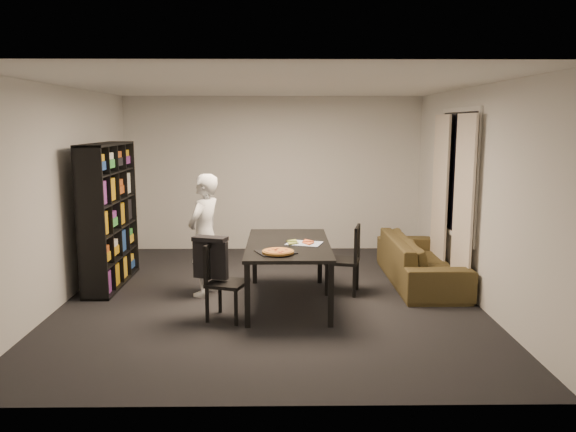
{
  "coord_description": "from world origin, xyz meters",
  "views": [
    {
      "loc": [
        0.13,
        -6.78,
        2.16
      ],
      "look_at": [
        0.22,
        -0.11,
        1.05
      ],
      "focal_mm": 35.0,
      "sensor_mm": 36.0,
      "label": 1
    }
  ],
  "objects_px": {
    "chair_left": "(220,276)",
    "baking_tray": "(276,252)",
    "bookshelf": "(109,215)",
    "pepperoni_pizza": "(278,252)",
    "dining_table": "(288,248)",
    "sofa": "(421,260)",
    "person": "(205,235)",
    "chair_right": "(349,255)"
  },
  "relations": [
    {
      "from": "chair_left",
      "to": "baking_tray",
      "type": "height_order",
      "value": "chair_left"
    },
    {
      "from": "dining_table",
      "to": "sofa",
      "type": "height_order",
      "value": "dining_table"
    },
    {
      "from": "bookshelf",
      "to": "pepperoni_pizza",
      "type": "height_order",
      "value": "bookshelf"
    },
    {
      "from": "chair_right",
      "to": "person",
      "type": "relative_size",
      "value": 0.57
    },
    {
      "from": "dining_table",
      "to": "chair_left",
      "type": "xyz_separation_m",
      "value": [
        -0.76,
        -0.55,
        -0.19
      ]
    },
    {
      "from": "dining_table",
      "to": "pepperoni_pizza",
      "type": "bearing_deg",
      "value": -101.65
    },
    {
      "from": "pepperoni_pizza",
      "to": "sofa",
      "type": "relative_size",
      "value": 0.16
    },
    {
      "from": "bookshelf",
      "to": "dining_table",
      "type": "relative_size",
      "value": 1.07
    },
    {
      "from": "bookshelf",
      "to": "baking_tray",
      "type": "bearing_deg",
      "value": -30.42
    },
    {
      "from": "chair_left",
      "to": "chair_right",
      "type": "height_order",
      "value": "chair_right"
    },
    {
      "from": "dining_table",
      "to": "baking_tray",
      "type": "height_order",
      "value": "baking_tray"
    },
    {
      "from": "baking_tray",
      "to": "pepperoni_pizza",
      "type": "height_order",
      "value": "pepperoni_pizza"
    },
    {
      "from": "pepperoni_pizza",
      "to": "sofa",
      "type": "xyz_separation_m",
      "value": [
        1.94,
        1.41,
        -0.45
      ]
    },
    {
      "from": "chair_right",
      "to": "dining_table",
      "type": "bearing_deg",
      "value": -51.02
    },
    {
      "from": "baking_tray",
      "to": "pepperoni_pizza",
      "type": "bearing_deg",
      "value": -70.17
    },
    {
      "from": "dining_table",
      "to": "chair_right",
      "type": "distance_m",
      "value": 0.88
    },
    {
      "from": "pepperoni_pizza",
      "to": "sofa",
      "type": "height_order",
      "value": "pepperoni_pizza"
    },
    {
      "from": "chair_left",
      "to": "pepperoni_pizza",
      "type": "relative_size",
      "value": 2.44
    },
    {
      "from": "chair_left",
      "to": "chair_right",
      "type": "distance_m",
      "value": 1.79
    },
    {
      "from": "chair_right",
      "to": "person",
      "type": "height_order",
      "value": "person"
    },
    {
      "from": "dining_table",
      "to": "baking_tray",
      "type": "xyz_separation_m",
      "value": [
        -0.14,
        -0.5,
        0.07
      ]
    },
    {
      "from": "pepperoni_pizza",
      "to": "chair_left",
      "type": "bearing_deg",
      "value": 177.75
    },
    {
      "from": "baking_tray",
      "to": "pepperoni_pizza",
      "type": "distance_m",
      "value": 0.08
    },
    {
      "from": "bookshelf",
      "to": "chair_right",
      "type": "height_order",
      "value": "bookshelf"
    },
    {
      "from": "sofa",
      "to": "chair_right",
      "type": "bearing_deg",
      "value": 114.3
    },
    {
      "from": "pepperoni_pizza",
      "to": "sofa",
      "type": "bearing_deg",
      "value": 36.1
    },
    {
      "from": "baking_tray",
      "to": "sofa",
      "type": "relative_size",
      "value": 0.19
    },
    {
      "from": "pepperoni_pizza",
      "to": "baking_tray",
      "type": "bearing_deg",
      "value": 109.83
    },
    {
      "from": "baking_tray",
      "to": "chair_right",
      "type": "bearing_deg",
      "value": 43.44
    },
    {
      "from": "person",
      "to": "baking_tray",
      "type": "xyz_separation_m",
      "value": [
        0.9,
        -0.84,
        -0.03
      ]
    },
    {
      "from": "chair_left",
      "to": "sofa",
      "type": "bearing_deg",
      "value": -43.52
    },
    {
      "from": "chair_right",
      "to": "bookshelf",
      "type": "bearing_deg",
      "value": -84.39
    },
    {
      "from": "person",
      "to": "sofa",
      "type": "height_order",
      "value": "person"
    },
    {
      "from": "bookshelf",
      "to": "baking_tray",
      "type": "height_order",
      "value": "bookshelf"
    },
    {
      "from": "dining_table",
      "to": "chair_left",
      "type": "bearing_deg",
      "value": -144.22
    },
    {
      "from": "baking_tray",
      "to": "sofa",
      "type": "xyz_separation_m",
      "value": [
        1.96,
        1.34,
        -0.43
      ]
    },
    {
      "from": "baking_tray",
      "to": "bookshelf",
      "type": "bearing_deg",
      "value": 149.58
    },
    {
      "from": "person",
      "to": "pepperoni_pizza",
      "type": "relative_size",
      "value": 4.4
    },
    {
      "from": "dining_table",
      "to": "pepperoni_pizza",
      "type": "xyz_separation_m",
      "value": [
        -0.12,
        -0.57,
        0.09
      ]
    },
    {
      "from": "pepperoni_pizza",
      "to": "dining_table",
      "type": "bearing_deg",
      "value": 78.35
    },
    {
      "from": "dining_table",
      "to": "person",
      "type": "xyz_separation_m",
      "value": [
        -1.04,
        0.33,
        0.1
      ]
    },
    {
      "from": "person",
      "to": "sofa",
      "type": "xyz_separation_m",
      "value": [
        2.87,
        0.51,
        -0.46
      ]
    }
  ]
}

